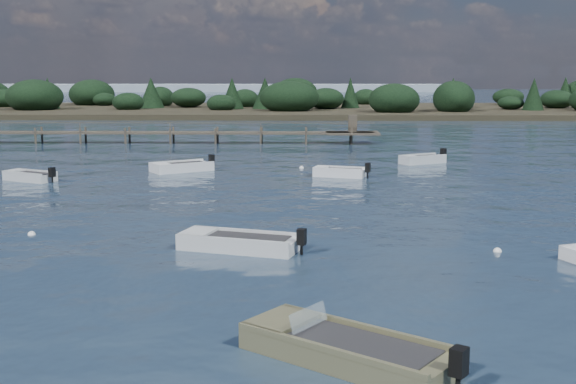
{
  "coord_description": "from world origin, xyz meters",
  "views": [
    {
      "loc": [
        -0.81,
        -20.43,
        6.77
      ],
      "look_at": [
        -1.47,
        14.0,
        1.0
      ],
      "focal_mm": 45.0,
      "sensor_mm": 36.0,
      "label": 1
    }
  ],
  "objects_px": {
    "tender_far_white": "(340,174)",
    "dinghy_extra_a": "(182,169)",
    "tender_far_grey": "(30,178)",
    "tender_far_grey_b": "(422,161)",
    "dinghy_mid_grey": "(239,245)",
    "jetty": "(83,133)",
    "dinghy_near_olive": "(346,354)"
  },
  "relations": [
    {
      "from": "tender_far_grey_b",
      "to": "tender_far_white",
      "type": "height_order",
      "value": "tender_far_grey_b"
    },
    {
      "from": "dinghy_mid_grey",
      "to": "tender_far_white",
      "type": "relative_size",
      "value": 1.34
    },
    {
      "from": "tender_far_grey",
      "to": "jetty",
      "type": "xyz_separation_m",
      "value": [
        -3.9,
        24.05,
        0.81
      ]
    },
    {
      "from": "tender_far_grey_b",
      "to": "tender_far_grey",
      "type": "distance_m",
      "value": 27.59
    },
    {
      "from": "dinghy_near_olive",
      "to": "tender_far_grey",
      "type": "xyz_separation_m",
      "value": [
        -18.1,
        28.16,
        -0.01
      ]
    },
    {
      "from": "tender_far_white",
      "to": "dinghy_extra_a",
      "type": "height_order",
      "value": "dinghy_extra_a"
    },
    {
      "from": "tender_far_grey_b",
      "to": "jetty",
      "type": "distance_m",
      "value": 33.46
    },
    {
      "from": "dinghy_mid_grey",
      "to": "dinghy_near_olive",
      "type": "bearing_deg",
      "value": -72.1
    },
    {
      "from": "dinghy_near_olive",
      "to": "jetty",
      "type": "relative_size",
      "value": 0.08
    },
    {
      "from": "dinghy_mid_grey",
      "to": "dinghy_extra_a",
      "type": "distance_m",
      "value": 22.72
    },
    {
      "from": "tender_far_grey",
      "to": "dinghy_extra_a",
      "type": "height_order",
      "value": "dinghy_extra_a"
    },
    {
      "from": "dinghy_mid_grey",
      "to": "tender_far_grey",
      "type": "relative_size",
      "value": 1.34
    },
    {
      "from": "dinghy_mid_grey",
      "to": "tender_far_grey",
      "type": "distance_m",
      "value": 22.74
    },
    {
      "from": "dinghy_near_olive",
      "to": "dinghy_extra_a",
      "type": "relative_size",
      "value": 1.19
    },
    {
      "from": "tender_far_grey",
      "to": "dinghy_extra_a",
      "type": "xyz_separation_m",
      "value": [
        8.79,
        4.54,
        0.01
      ]
    },
    {
      "from": "tender_far_grey_b",
      "to": "dinghy_extra_a",
      "type": "bearing_deg",
      "value": -165.1
    },
    {
      "from": "dinghy_near_olive",
      "to": "dinghy_mid_grey",
      "type": "xyz_separation_m",
      "value": [
        -3.47,
        10.75,
        -0.01
      ]
    },
    {
      "from": "dinghy_extra_a",
      "to": "jetty",
      "type": "xyz_separation_m",
      "value": [
        -12.69,
        19.51,
        0.81
      ]
    },
    {
      "from": "tender_far_grey",
      "to": "jetty",
      "type": "relative_size",
      "value": 0.06
    },
    {
      "from": "dinghy_near_olive",
      "to": "tender_far_grey",
      "type": "height_order",
      "value": "dinghy_near_olive"
    },
    {
      "from": "tender_far_grey",
      "to": "tender_far_white",
      "type": "bearing_deg",
      "value": 6.21
    },
    {
      "from": "dinghy_extra_a",
      "to": "jetty",
      "type": "bearing_deg",
      "value": 123.03
    },
    {
      "from": "tender_far_grey_b",
      "to": "dinghy_near_olive",
      "type": "bearing_deg",
      "value": -102.01
    },
    {
      "from": "tender_far_grey",
      "to": "jetty",
      "type": "distance_m",
      "value": 24.38
    },
    {
      "from": "dinghy_near_olive",
      "to": "tender_far_grey_b",
      "type": "xyz_separation_m",
      "value": [
        7.93,
        37.29,
        0.01
      ]
    },
    {
      "from": "tender_far_grey_b",
      "to": "tender_far_white",
      "type": "xyz_separation_m",
      "value": [
        -6.53,
        -7.01,
        -0.01
      ]
    },
    {
      "from": "tender_far_white",
      "to": "dinghy_extra_a",
      "type": "relative_size",
      "value": 0.84
    },
    {
      "from": "jetty",
      "to": "dinghy_extra_a",
      "type": "bearing_deg",
      "value": -56.97
    },
    {
      "from": "tender_far_grey",
      "to": "tender_far_white",
      "type": "distance_m",
      "value": 19.61
    },
    {
      "from": "tender_far_white",
      "to": "tender_far_grey_b",
      "type": "bearing_deg",
      "value": 47.01
    },
    {
      "from": "tender_far_grey",
      "to": "tender_far_grey_b",
      "type": "bearing_deg",
      "value": 19.33
    },
    {
      "from": "dinghy_extra_a",
      "to": "tender_far_grey_b",
      "type": "bearing_deg",
      "value": 14.9
    }
  ]
}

